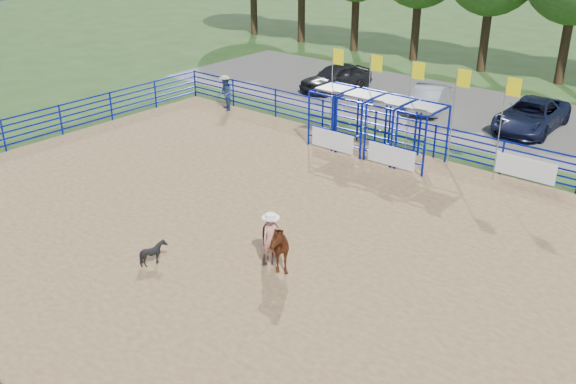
% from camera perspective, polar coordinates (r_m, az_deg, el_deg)
% --- Properties ---
extents(ground, '(120.00, 120.00, 0.00)m').
position_cam_1_polar(ground, '(20.88, -0.14, -4.68)').
color(ground, '#325120').
rests_on(ground, ground).
extents(arena_dirt, '(30.00, 20.00, 0.02)m').
position_cam_1_polar(arena_dirt, '(20.88, -0.14, -4.65)').
color(arena_dirt, '#96734B').
rests_on(arena_dirt, ground).
extents(gravel_strip, '(40.00, 10.00, 0.01)m').
position_cam_1_polar(gravel_strip, '(34.68, 18.19, 6.19)').
color(gravel_strip, slate).
rests_on(gravel_strip, ground).
extents(horse_and_rider, '(2.13, 1.60, 2.50)m').
position_cam_1_polar(horse_and_rider, '(19.24, -1.53, -4.24)').
color(horse_and_rider, '#5E2A12').
rests_on(horse_and_rider, arena_dirt).
extents(calf, '(0.92, 0.89, 0.78)m').
position_cam_1_polar(calf, '(20.00, -11.85, -5.32)').
color(calf, black).
rests_on(calf, arena_dirt).
extents(spectator_cowboy, '(1.09, 1.05, 1.83)m').
position_cam_1_polar(spectator_cowboy, '(34.24, -5.59, 8.71)').
color(spectator_cowboy, navy).
rests_on(spectator_cowboy, arena_dirt).
extents(car_a, '(2.80, 4.84, 1.55)m').
position_cam_1_polar(car_a, '(38.04, 4.30, 10.12)').
color(car_a, black).
rests_on(car_a, gravel_strip).
extents(car_b, '(2.58, 4.58, 1.43)m').
position_cam_1_polar(car_b, '(35.08, 12.60, 8.26)').
color(car_b, gray).
rests_on(car_b, gravel_strip).
extents(car_c, '(2.54, 5.34, 1.47)m').
position_cam_1_polar(car_c, '(33.25, 20.82, 6.39)').
color(car_c, '#141933').
rests_on(car_c, gravel_strip).
extents(perimeter_fence, '(30.10, 20.10, 1.50)m').
position_cam_1_polar(perimeter_fence, '(20.53, -0.14, -2.85)').
color(perimeter_fence, '#06138F').
rests_on(perimeter_fence, ground).
extents(chute_assembly, '(19.32, 2.41, 4.20)m').
position_cam_1_polar(chute_assembly, '(28.04, 8.46, 5.67)').
color(chute_assembly, '#06138F').
rests_on(chute_assembly, ground).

